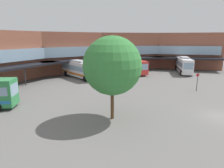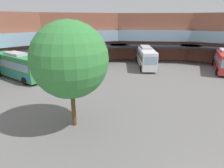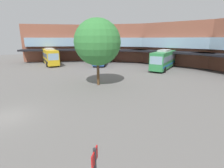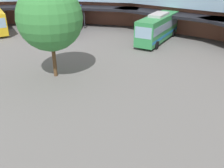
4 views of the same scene
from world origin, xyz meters
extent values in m
cube|color=#93543F|center=(-16.17, 34.73, 4.93)|extent=(19.18, 13.19, 9.85)
cube|color=black|center=(-14.06, 30.20, 3.28)|extent=(18.34, 11.38, 0.40)
cylinder|color=#2D2D33|center=(-13.39, 28.75, 1.64)|extent=(0.20, 0.20, 3.28)
cube|color=black|center=(-25.50, 21.44, 3.28)|extent=(14.88, 16.63, 0.40)
cylinder|color=#2D2D33|center=(-24.27, 20.41, 1.64)|extent=(0.20, 0.20, 3.28)
cube|color=black|center=(-32.16, 8.68, 3.28)|extent=(8.65, 18.77, 0.40)
cylinder|color=#2D2D33|center=(-30.62, 8.26, 1.64)|extent=(0.20, 0.20, 3.28)
cube|color=#338C4C|center=(-11.79, 26.84, 1.99)|extent=(8.10, 10.42, 3.28)
cube|color=#8CADC6|center=(-11.79, 26.84, 2.38)|extent=(7.79, 9.91, 1.05)
cube|color=#267FBF|center=(-11.79, 26.84, 1.07)|extent=(8.01, 10.25, 0.39)
cube|color=#8CADC6|center=(-8.83, 22.37, 2.38)|extent=(1.94, 1.34, 1.44)
cube|color=#B2B2B7|center=(-11.79, 26.84, 3.81)|extent=(3.64, 4.23, 0.36)
cylinder|color=black|center=(-8.70, 24.48, 0.55)|extent=(0.86, 1.08, 1.10)
cylinder|color=black|center=(-10.83, 23.07, 0.55)|extent=(0.86, 1.08, 1.10)
cylinder|color=black|center=(-12.76, 30.61, 0.55)|extent=(0.86, 1.08, 1.10)
cylinder|color=black|center=(-14.89, 29.19, 0.55)|extent=(0.86, 1.08, 1.10)
cylinder|color=black|center=(-24.99, 7.77, 0.55)|extent=(1.11, 0.33, 1.10)
cylinder|color=black|center=(-32.30, 7.55, 0.55)|extent=(1.11, 0.33, 1.10)
cube|color=#2D519E|center=(-23.44, 17.60, 1.97)|extent=(10.19, 7.21, 3.24)
cube|color=#8CADC6|center=(-23.44, 17.60, 2.36)|extent=(9.68, 6.96, 1.04)
cube|color=purple|center=(-23.44, 17.60, 1.06)|extent=(10.03, 7.13, 0.39)
cube|color=#8CADC6|center=(-19.01, 15.15, 2.36)|extent=(1.20, 2.05, 1.43)
cube|color=#B2B2B7|center=(-23.44, 17.60, 3.77)|extent=(4.09, 3.36, 0.36)
cylinder|color=black|center=(-19.78, 17.05, 0.55)|extent=(1.11, 0.80, 1.10)
cylinder|color=black|center=(-21.03, 14.79, 0.55)|extent=(1.11, 0.80, 1.10)
cylinder|color=black|center=(-25.86, 20.41, 0.55)|extent=(1.11, 0.80, 1.10)
cylinder|color=black|center=(-27.11, 18.15, 0.55)|extent=(1.11, 0.80, 1.10)
cylinder|color=brown|center=(-6.07, 10.23, 2.02)|extent=(0.36, 0.36, 4.04)
sphere|color=#38843D|center=(-6.07, 10.23, 5.71)|extent=(6.04, 6.04, 6.04)
camera|label=1|loc=(-23.91, 0.43, 8.45)|focal=32.35mm
camera|label=2|loc=(-7.97, -4.46, 8.73)|focal=30.46mm
camera|label=3|loc=(14.83, 2.34, 6.16)|focal=26.85mm
camera|label=4|loc=(17.09, 4.83, 10.08)|focal=40.17mm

